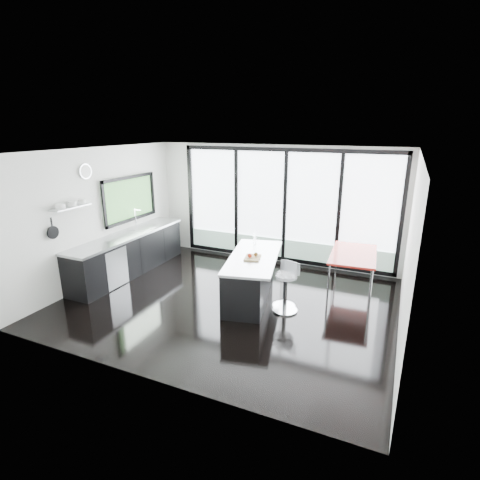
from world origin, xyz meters
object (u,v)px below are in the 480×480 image
at_px(red_table, 352,272).
at_px(island, 250,276).
at_px(bar_stool_near, 286,293).
at_px(bar_stool_far, 284,290).

bearing_deg(red_table, island, -148.18).
bearing_deg(red_table, bar_stool_near, -124.62).
bearing_deg(red_table, bar_stool_far, -129.79).
bearing_deg(bar_stool_far, red_table, 58.93).
height_order(island, bar_stool_far, island).
xyz_separation_m(bar_stool_near, red_table, (0.95, 1.38, 0.05)).
xyz_separation_m(island, bar_stool_near, (0.81, -0.29, -0.08)).
relative_size(island, bar_stool_far, 3.38).
height_order(island, red_table, island).
relative_size(bar_stool_far, red_table, 0.44).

